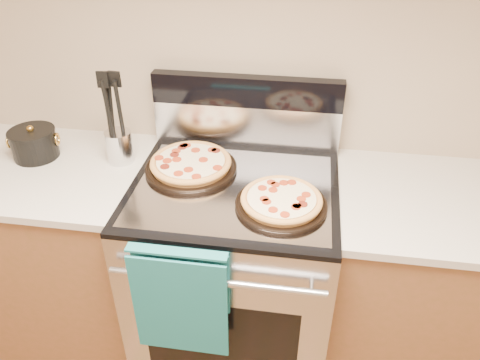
# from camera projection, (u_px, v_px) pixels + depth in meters

# --- Properties ---
(wall_back) EXTENTS (4.00, 0.00, 4.00)m
(wall_back) POSITION_uv_depth(u_px,v_px,m) (249.00, 40.00, 1.77)
(wall_back) COLOR tan
(wall_back) RESTS_ON ground
(range_body) EXTENTS (0.76, 0.68, 0.90)m
(range_body) POSITION_uv_depth(u_px,v_px,m) (235.00, 277.00, 1.98)
(range_body) COLOR #B7B7BC
(range_body) RESTS_ON ground
(oven_window) EXTENTS (0.56, 0.01, 0.40)m
(oven_window) POSITION_uv_depth(u_px,v_px,m) (221.00, 342.00, 1.70)
(oven_window) COLOR black
(oven_window) RESTS_ON range_body
(cooktop) EXTENTS (0.76, 0.68, 0.02)m
(cooktop) POSITION_uv_depth(u_px,v_px,m) (235.00, 187.00, 1.72)
(cooktop) COLOR black
(cooktop) RESTS_ON range_body
(backsplash_lower) EXTENTS (0.76, 0.06, 0.18)m
(backsplash_lower) POSITION_uv_depth(u_px,v_px,m) (246.00, 125.00, 1.93)
(backsplash_lower) COLOR silver
(backsplash_lower) RESTS_ON cooktop
(backsplash_upper) EXTENTS (0.76, 0.06, 0.12)m
(backsplash_upper) POSITION_uv_depth(u_px,v_px,m) (247.00, 91.00, 1.84)
(backsplash_upper) COLOR black
(backsplash_upper) RESTS_ON backsplash_lower
(oven_handle) EXTENTS (0.70, 0.03, 0.03)m
(oven_handle) POSITION_uv_depth(u_px,v_px,m) (216.00, 282.00, 1.48)
(oven_handle) COLOR silver
(oven_handle) RESTS_ON range_body
(dish_towel) EXTENTS (0.32, 0.05, 0.42)m
(dish_towel) POSITION_uv_depth(u_px,v_px,m) (181.00, 300.00, 1.55)
(dish_towel) COLOR #198171
(dish_towel) RESTS_ON oven_handle
(foil_sheet) EXTENTS (0.70, 0.55, 0.01)m
(foil_sheet) POSITION_uv_depth(u_px,v_px,m) (233.00, 189.00, 1.69)
(foil_sheet) COLOR gray
(foil_sheet) RESTS_ON cooktop
(cabinet_left) EXTENTS (1.00, 0.62, 0.88)m
(cabinet_left) POSITION_uv_depth(u_px,v_px,m) (45.00, 252.00, 2.12)
(cabinet_left) COLOR brown
(cabinet_left) RESTS_ON ground
(countertop_left) EXTENTS (1.02, 0.64, 0.03)m
(countertop_left) POSITION_uv_depth(u_px,v_px,m) (19.00, 167.00, 1.87)
(countertop_left) COLOR #BCB3A9
(countertop_left) RESTS_ON cabinet_left
(cabinet_right) EXTENTS (1.00, 0.62, 0.88)m
(cabinet_right) POSITION_uv_depth(u_px,v_px,m) (450.00, 297.00, 1.90)
(cabinet_right) COLOR brown
(cabinet_right) RESTS_ON ground
(pepperoni_pizza_back) EXTENTS (0.36, 0.36, 0.05)m
(pepperoni_pizza_back) POSITION_uv_depth(u_px,v_px,m) (191.00, 164.00, 1.78)
(pepperoni_pizza_back) COLOR #BF7F3A
(pepperoni_pizza_back) RESTS_ON foil_sheet
(pepperoni_pizza_front) EXTENTS (0.38, 0.38, 0.04)m
(pepperoni_pizza_front) POSITION_uv_depth(u_px,v_px,m) (281.00, 201.00, 1.59)
(pepperoni_pizza_front) COLOR #BF7F3A
(pepperoni_pizza_front) RESTS_ON foil_sheet
(utensil_crock) EXTENTS (0.13, 0.13, 0.13)m
(utensil_crock) POSITION_uv_depth(u_px,v_px,m) (120.00, 147.00, 1.85)
(utensil_crock) COLOR silver
(utensil_crock) RESTS_ON countertop_left
(saucepan) EXTENTS (0.22, 0.22, 0.11)m
(saucepan) POSITION_uv_depth(u_px,v_px,m) (34.00, 145.00, 1.88)
(saucepan) COLOR black
(saucepan) RESTS_ON countertop_left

